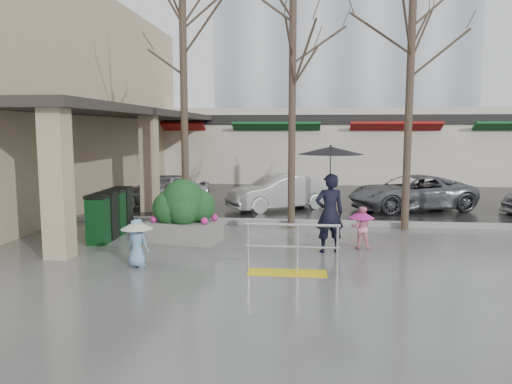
% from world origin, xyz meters
% --- Properties ---
extents(ground, '(120.00, 120.00, 0.00)m').
position_xyz_m(ground, '(0.00, 0.00, 0.00)').
color(ground, '#51514F').
rests_on(ground, ground).
extents(street_asphalt, '(120.00, 36.00, 0.01)m').
position_xyz_m(street_asphalt, '(0.00, 22.00, 0.01)').
color(street_asphalt, black).
rests_on(street_asphalt, ground).
extents(curb, '(120.00, 0.30, 0.15)m').
position_xyz_m(curb, '(0.00, 4.00, 0.07)').
color(curb, gray).
rests_on(curb, ground).
extents(near_building, '(6.00, 18.00, 8.00)m').
position_xyz_m(near_building, '(-9.00, 8.00, 4.00)').
color(near_building, tan).
rests_on(near_building, ground).
extents(canopy_slab, '(2.80, 18.00, 0.25)m').
position_xyz_m(canopy_slab, '(-4.80, 8.00, 3.62)').
color(canopy_slab, '#2D2823').
rests_on(canopy_slab, pillar_front).
extents(pillar_front, '(0.55, 0.55, 3.50)m').
position_xyz_m(pillar_front, '(-3.90, -0.50, 1.75)').
color(pillar_front, tan).
rests_on(pillar_front, ground).
extents(pillar_back, '(0.55, 0.55, 3.50)m').
position_xyz_m(pillar_back, '(-3.90, 6.00, 1.75)').
color(pillar_back, tan).
rests_on(pillar_back, ground).
extents(storefront_row, '(34.00, 6.74, 4.00)m').
position_xyz_m(storefront_row, '(2.00, 17.97, 2.01)').
color(storefront_row, beige).
rests_on(storefront_row, ground).
extents(office_tower, '(18.00, 12.00, 25.00)m').
position_xyz_m(office_tower, '(4.00, 30.00, 12.50)').
color(office_tower, '#8C99A8').
rests_on(office_tower, ground).
extents(handrail, '(1.90, 0.50, 1.03)m').
position_xyz_m(handrail, '(1.36, -1.20, 0.38)').
color(handrail, yellow).
rests_on(handrail, ground).
extents(tree_west, '(3.20, 3.20, 6.80)m').
position_xyz_m(tree_west, '(-2.00, 3.60, 5.08)').
color(tree_west, '#382B21').
rests_on(tree_west, ground).
extents(tree_midwest, '(3.20, 3.20, 7.00)m').
position_xyz_m(tree_midwest, '(1.20, 3.60, 5.23)').
color(tree_midwest, '#382B21').
rests_on(tree_midwest, ground).
extents(tree_mideast, '(3.20, 3.20, 6.50)m').
position_xyz_m(tree_mideast, '(4.50, 3.60, 4.86)').
color(tree_mideast, '#382B21').
rests_on(tree_mideast, ground).
extents(woman, '(1.56, 1.56, 2.55)m').
position_xyz_m(woman, '(2.21, 0.65, 1.58)').
color(woman, black).
rests_on(woman, ground).
extents(child_pink, '(0.64, 0.64, 1.04)m').
position_xyz_m(child_pink, '(3.00, 1.12, 0.61)').
color(child_pink, pink).
rests_on(child_pink, ground).
extents(child_blue, '(0.68, 0.68, 1.04)m').
position_xyz_m(child_blue, '(-1.88, -1.06, 0.65)').
color(child_blue, '#6B9ABF').
rests_on(child_blue, ground).
extents(planter, '(2.03, 1.32, 1.63)m').
position_xyz_m(planter, '(-1.51, 1.43, 0.78)').
color(planter, slate).
rests_on(planter, ground).
extents(news_boxes, '(0.55, 2.27, 1.26)m').
position_xyz_m(news_boxes, '(-3.61, 1.76, 0.63)').
color(news_boxes, '#0E3E19').
rests_on(news_boxes, ground).
extents(car_a, '(3.98, 2.57, 1.26)m').
position_xyz_m(car_a, '(-3.85, 7.19, 0.63)').
color(car_a, '#A2A3A7').
rests_on(car_a, ground).
extents(car_b, '(3.97, 3.11, 1.26)m').
position_xyz_m(car_b, '(0.67, 6.93, 0.63)').
color(car_b, silver).
rests_on(car_b, ground).
extents(car_c, '(4.97, 3.45, 1.26)m').
position_xyz_m(car_c, '(5.39, 7.31, 0.63)').
color(car_c, '#5A5C62').
rests_on(car_c, ground).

